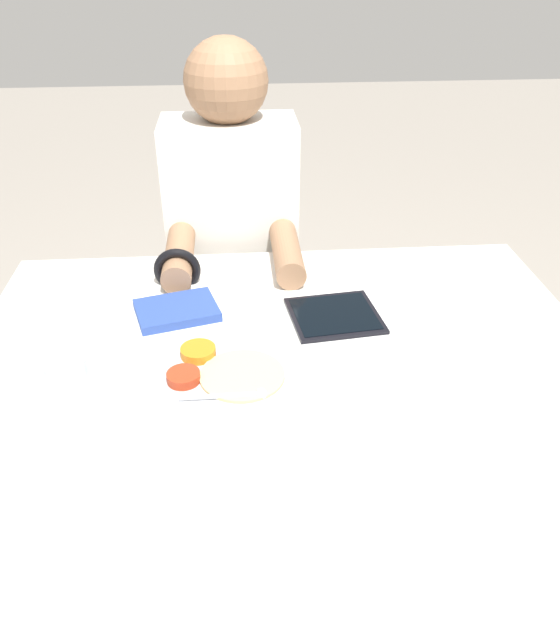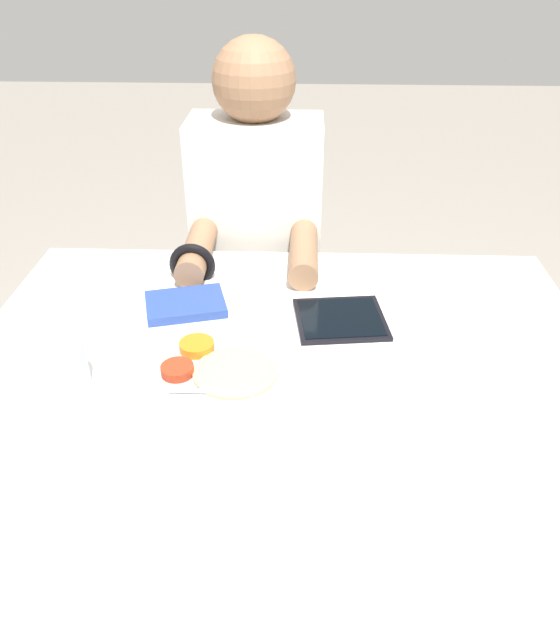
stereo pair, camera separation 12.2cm
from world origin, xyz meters
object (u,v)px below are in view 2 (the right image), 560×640
(tablet_device, at_px, (340,319))
(red_notebook, at_px, (186,305))
(person_diner, at_px, (258,269))
(thali_tray, at_px, (212,369))
(drinking_glass, at_px, (65,366))

(tablet_device, bearing_deg, red_notebook, 173.48)
(person_diner, bearing_deg, thali_tray, -93.15)
(drinking_glass, bearing_deg, tablet_device, 26.35)
(thali_tray, relative_size, tablet_device, 1.29)
(red_notebook, xyz_separation_m, tablet_device, (0.34, -0.04, -0.00))
(thali_tray, relative_size, drinking_glass, 2.73)
(red_notebook, bearing_deg, drinking_glass, -119.77)
(person_diner, bearing_deg, drinking_glass, -111.93)
(thali_tray, height_order, red_notebook, thali_tray)
(red_notebook, height_order, drinking_glass, drinking_glass)
(tablet_device, relative_size, drinking_glass, 2.12)
(tablet_device, relative_size, person_diner, 0.17)
(tablet_device, bearing_deg, person_diner, 114.25)
(person_diner, height_order, drinking_glass, person_diner)
(tablet_device, distance_m, drinking_glass, 0.56)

